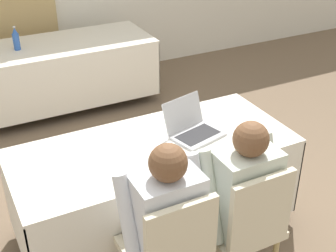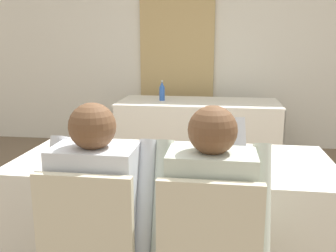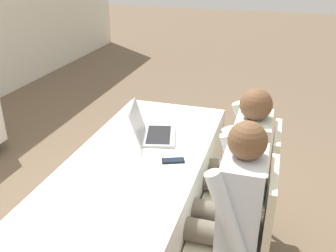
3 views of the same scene
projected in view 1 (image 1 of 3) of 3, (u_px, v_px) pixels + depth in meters
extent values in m
plane|color=brown|center=(155.00, 228.00, 3.46)|extent=(24.00, 24.00, 0.00)
cube|color=white|center=(154.00, 146.00, 3.11)|extent=(1.90, 0.83, 0.02)
cube|color=white|center=(183.00, 218.00, 2.95)|extent=(1.90, 0.01, 0.59)
cube|color=white|center=(131.00, 155.00, 3.58)|extent=(1.90, 0.01, 0.59)
cube|color=white|center=(17.00, 225.00, 2.89)|extent=(0.01, 0.83, 0.59)
cube|color=white|center=(264.00, 150.00, 3.64)|extent=(0.01, 0.83, 0.59)
cylinder|color=#333333|center=(155.00, 222.00, 3.44)|extent=(0.06, 0.06, 0.11)
cube|color=white|center=(61.00, 44.00, 4.88)|extent=(1.90, 0.83, 0.02)
cube|color=white|center=(75.00, 85.00, 4.72)|extent=(1.90, 0.01, 0.59)
cube|color=white|center=(54.00, 59.00, 5.35)|extent=(1.90, 0.01, 0.59)
cube|color=white|center=(144.00, 57.00, 5.41)|extent=(0.01, 0.83, 0.59)
cylinder|color=#333333|center=(67.00, 100.00, 5.21)|extent=(0.06, 0.06, 0.11)
cube|color=#B7B7BC|center=(198.00, 136.00, 3.19)|extent=(0.38, 0.31, 0.02)
cube|color=black|center=(198.00, 135.00, 3.19)|extent=(0.32, 0.23, 0.00)
cube|color=#B7B7BC|center=(183.00, 113.00, 3.23)|extent=(0.34, 0.16, 0.22)
cube|color=black|center=(183.00, 113.00, 3.23)|extent=(0.31, 0.13, 0.19)
cube|color=black|center=(173.00, 161.00, 2.93)|extent=(0.11, 0.15, 0.01)
cube|color=#192333|center=(173.00, 161.00, 2.93)|extent=(0.10, 0.14, 0.00)
cube|color=white|center=(104.00, 139.00, 3.18)|extent=(0.28, 0.34, 0.00)
cube|color=white|center=(165.00, 145.00, 3.10)|extent=(0.30, 0.35, 0.00)
cylinder|color=#2D5BB7|center=(16.00, 42.00, 4.66)|extent=(0.07, 0.07, 0.17)
cone|color=#2D5BB7|center=(15.00, 31.00, 4.61)|extent=(0.06, 0.06, 0.06)
cylinder|color=silver|center=(14.00, 27.00, 4.59)|extent=(0.03, 0.03, 0.01)
cylinder|color=tan|center=(176.00, 251.00, 2.97)|extent=(0.04, 0.04, 0.41)
cube|color=beige|center=(164.00, 252.00, 2.65)|extent=(0.44, 0.44, 0.05)
cube|color=beige|center=(181.00, 241.00, 2.37)|extent=(0.40, 0.04, 0.45)
cylinder|color=tan|center=(241.00, 227.00, 3.17)|extent=(0.04, 0.04, 0.41)
cylinder|color=tan|center=(196.00, 244.00, 3.03)|extent=(0.04, 0.04, 0.41)
cube|color=beige|center=(237.00, 225.00, 2.85)|extent=(0.44, 0.44, 0.05)
cube|color=beige|center=(261.00, 212.00, 2.57)|extent=(0.40, 0.04, 0.45)
cylinder|color=#665B4C|center=(168.00, 221.00, 2.74)|extent=(0.13, 0.42, 0.13)
cylinder|color=#665B4C|center=(140.00, 231.00, 2.67)|extent=(0.13, 0.42, 0.13)
cylinder|color=#665B4C|center=(155.00, 240.00, 3.03)|extent=(0.10, 0.10, 0.46)
cylinder|color=#665B4C|center=(129.00, 249.00, 2.96)|extent=(0.10, 0.10, 0.46)
cube|color=silver|center=(168.00, 218.00, 2.47)|extent=(0.36, 0.22, 0.52)
cylinder|color=silver|center=(198.00, 201.00, 2.58)|extent=(0.08, 0.26, 0.54)
cylinder|color=silver|center=(128.00, 224.00, 2.42)|extent=(0.08, 0.26, 0.54)
sphere|color=brown|center=(168.00, 163.00, 2.30)|extent=(0.20, 0.20, 0.20)
cylinder|color=#665B4C|center=(238.00, 197.00, 2.94)|extent=(0.13, 0.42, 0.13)
cylinder|color=#665B4C|center=(214.00, 205.00, 2.87)|extent=(0.13, 0.42, 0.13)
cylinder|color=#665B4C|center=(220.00, 216.00, 3.23)|extent=(0.10, 0.10, 0.46)
cylinder|color=#665B4C|center=(197.00, 224.00, 3.15)|extent=(0.10, 0.10, 0.46)
cube|color=silver|center=(246.00, 192.00, 2.67)|extent=(0.36, 0.22, 0.52)
cylinder|color=silver|center=(271.00, 177.00, 2.78)|extent=(0.08, 0.26, 0.54)
cylinder|color=silver|center=(211.00, 197.00, 2.61)|extent=(0.08, 0.26, 0.54)
sphere|color=brown|center=(251.00, 139.00, 2.50)|extent=(0.20, 0.20, 0.20)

